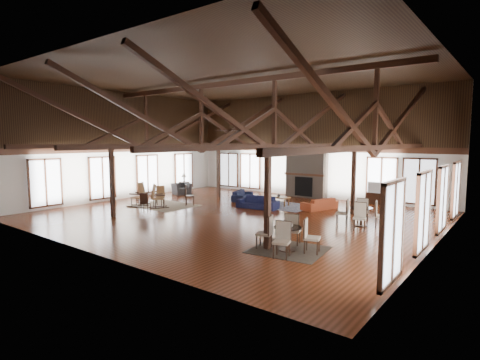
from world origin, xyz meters
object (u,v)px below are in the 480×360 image
Objects in this scene: sofa_orange at (320,204)px; coffee_table at (278,198)px; sofa_navy_left at (242,195)px; armchair at (181,189)px; cafe_table_near at (288,234)px; tv_console at (378,199)px; sofa_navy_front at (258,202)px; cafe_table_far at (361,213)px.

coffee_table is (-2.18, -0.24, 0.13)m from sofa_orange.
armchair reaches higher than sofa_navy_left.
sofa_navy_left is 1.75× the size of armchair.
sofa_navy_left is 2.48m from coffee_table.
sofa_navy_left is at bearing 135.18° from cafe_table_near.
sofa_navy_left is at bearing -65.65° from armchair.
cafe_table_near reaches higher than coffee_table.
tv_console is (3.94, 3.45, -0.10)m from coffee_table.
coffee_table is 0.64× the size of cafe_table_near.
sofa_navy_left is (-2.13, 1.59, -0.03)m from sofa_navy_front.
armchair is (-6.80, -0.26, -0.06)m from coffee_table.
sofa_orange is 7.18m from cafe_table_near.
cafe_table_far reaches higher than tv_console.
cafe_table_far is (0.60, 4.56, -0.00)m from cafe_table_near.
sofa_orange is at bearing -108.53° from sofa_navy_left.
sofa_navy_left is at bearing -71.83° from sofa_orange.
sofa_orange is at bearing -69.16° from armchair.
cafe_table_near reaches higher than tv_console.
sofa_navy_front is 1.12× the size of sofa_navy_left.
sofa_navy_front is 1.95× the size of armchair.
armchair reaches higher than sofa_orange.
cafe_table_far reaches higher than sofa_navy_left.
cafe_table_far is (7.48, -2.27, 0.24)m from sofa_navy_left.
coffee_table is at bearing 123.80° from cafe_table_near.
sofa_navy_left is at bearing 136.66° from sofa_navy_front.
sofa_orange is at bearing 108.06° from cafe_table_near.
armchair is at bearing 78.28° from sofa_navy_left.
armchair is (-4.33, -0.51, 0.07)m from sofa_navy_left.
sofa_navy_front is at bearing -39.69° from sofa_orange.
sofa_navy_left is 4.65m from sofa_orange.
cafe_table_near is at bearing -46.60° from coffee_table.
cafe_table_near reaches higher than sofa_navy_left.
sofa_navy_left is 7.17m from tv_console.
cafe_table_far is at bearing -14.00° from sofa_navy_front.
armchair is 11.94m from cafe_table_far.
cafe_table_near is 4.60m from cafe_table_far.
armchair is at bearing 150.57° from cafe_table_near.
cafe_table_near is 10.04m from tv_console.
sofa_orange is (2.52, 1.58, -0.02)m from sofa_navy_front.
armchair reaches higher than coffee_table.
sofa_orange is (4.65, -0.01, 0.01)m from sofa_navy_left.
cafe_table_near reaches higher than armchair.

